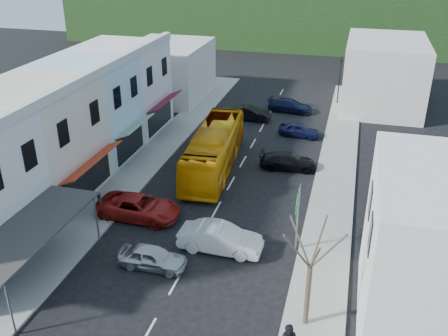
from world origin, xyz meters
TOP-DOWN VIEW (x-y plane):
  - ground at (0.00, 0.00)m, footprint 120.00×120.00m
  - sidewalk_left at (-7.50, 10.00)m, footprint 3.00×52.00m
  - sidewalk_right at (7.50, 10.00)m, footprint 3.00×52.00m
  - shopfront_row at (-12.49, 5.00)m, footprint 8.25×30.00m
  - distant_block_left at (-12.00, 27.00)m, footprint 8.00×10.00m
  - distant_block_right at (11.00, 30.00)m, footprint 8.00×12.00m
  - bus at (-1.90, 10.11)m, footprint 3.41×11.76m
  - car_silver at (-1.71, -3.09)m, footprint 4.41×1.81m
  - car_white at (1.53, -0.53)m, footprint 4.42×1.85m
  - car_red at (-4.65, 1.71)m, footprint 4.65×2.01m
  - car_black_near at (3.74, 11.65)m, footprint 4.65×2.23m
  - car_navy_mid at (3.73, 18.73)m, footprint 4.60×2.37m
  - car_black_far at (-1.64, 21.86)m, footprint 4.48×1.99m
  - car_navy_far at (1.92, 25.40)m, footprint 4.66×2.27m
  - pedestrian_left at (-6.98, 0.95)m, footprint 0.61×0.71m
  - direction_sign at (5.80, 0.63)m, footprint 0.31×1.86m
  - street_tree at (7.11, -5.45)m, footprint 3.29×3.29m
  - traffic_signal at (6.54, 29.25)m, footprint 1.04×1.30m

SIDE VIEW (x-z plane):
  - ground at x=0.00m, z-range 0.00..0.00m
  - sidewalk_left at x=-7.50m, z-range 0.00..0.15m
  - sidewalk_right at x=7.50m, z-range 0.00..0.15m
  - car_silver at x=-1.71m, z-range 0.00..1.40m
  - car_white at x=1.53m, z-range 0.00..1.40m
  - car_red at x=-4.65m, z-range 0.00..1.40m
  - car_black_near at x=3.74m, z-range 0.00..1.40m
  - car_navy_mid at x=3.73m, z-range 0.00..1.40m
  - car_black_far at x=-1.64m, z-range 0.00..1.40m
  - car_navy_far at x=1.92m, z-range 0.00..1.40m
  - pedestrian_left at x=-6.98m, z-range 0.15..1.85m
  - bus at x=-1.90m, z-range 0.00..3.10m
  - direction_sign at x=5.80m, z-range 0.00..4.10m
  - traffic_signal at x=6.54m, z-range 0.00..5.23m
  - distant_block_left at x=-12.00m, z-range 0.00..6.00m
  - street_tree at x=7.11m, z-range 0.00..6.75m
  - distant_block_right at x=11.00m, z-range 0.00..7.00m
  - shopfront_row at x=-12.49m, z-range 0.00..8.00m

